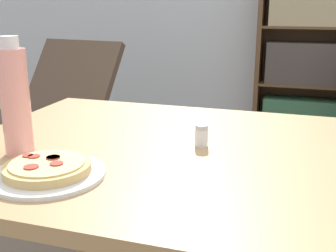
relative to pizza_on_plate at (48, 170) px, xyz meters
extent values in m
cube|color=tan|center=(0.23, 0.27, -0.03)|extent=(1.22, 0.92, 0.03)
cylinder|color=tan|center=(-0.32, 0.67, -0.41)|extent=(0.06, 0.06, 0.72)
cylinder|color=white|center=(0.00, 0.00, -0.01)|extent=(0.25, 0.25, 0.01)
cylinder|color=#DBB26B|center=(0.00, 0.00, 0.01)|extent=(0.19, 0.19, 0.02)
cylinder|color=#EACC7A|center=(0.00, 0.00, 0.02)|extent=(0.17, 0.17, 0.00)
cylinder|color=#A83328|center=(-0.05, 0.02, 0.02)|extent=(0.03, 0.03, 0.00)
cylinder|color=#A83328|center=(-0.06, 0.02, 0.02)|extent=(0.02, 0.02, 0.00)
cylinder|color=#A83328|center=(0.00, 0.03, 0.02)|extent=(0.03, 0.03, 0.00)
cylinder|color=#A83328|center=(-0.01, -0.04, 0.02)|extent=(0.03, 0.03, 0.00)
cylinder|color=#A83328|center=(0.03, 0.00, 0.02)|extent=(0.03, 0.03, 0.00)
cylinder|color=#A83328|center=(0.00, 0.03, 0.02)|extent=(0.03, 0.03, 0.00)
cylinder|color=pink|center=(-0.15, 0.11, 0.12)|extent=(0.07, 0.07, 0.27)
cylinder|color=white|center=(-0.15, 0.11, 0.27)|extent=(0.04, 0.04, 0.03)
cylinder|color=white|center=(0.28, 0.31, 0.01)|extent=(0.04, 0.04, 0.05)
cylinder|color=#B7B7BC|center=(0.28, 0.31, 0.04)|extent=(0.03, 0.03, 0.01)
cube|color=slate|center=(-0.97, 1.49, -0.72)|extent=(0.65, 0.62, 0.10)
cube|color=brown|center=(-0.97, 1.41, -0.41)|extent=(0.69, 0.58, 0.14)
cube|color=brown|center=(-0.94, 1.71, -0.16)|extent=(0.68, 0.49, 0.55)
cube|color=brown|center=(0.18, 2.86, -0.06)|extent=(0.04, 0.31, 1.42)
cube|color=brown|center=(0.54, 3.01, -0.06)|extent=(0.74, 0.01, 1.42)
cube|color=brown|center=(0.54, 2.86, -0.75)|extent=(0.67, 0.30, 0.02)
cube|color=#3D704C|center=(0.54, 2.83, -0.57)|extent=(0.58, 0.22, 0.33)
cube|color=brown|center=(0.54, 2.86, -0.29)|extent=(0.67, 0.30, 0.02)
cube|color=#4C423D|center=(0.54, 2.83, -0.11)|extent=(0.58, 0.22, 0.33)
cube|color=brown|center=(0.54, 2.86, 0.17)|extent=(0.67, 0.30, 0.02)
cube|color=tan|center=(0.54, 2.83, 0.35)|extent=(0.58, 0.22, 0.33)
camera|label=1|loc=(0.51, -0.75, 0.36)|focal=45.00mm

